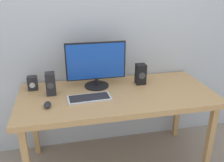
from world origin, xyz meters
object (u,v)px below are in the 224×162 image
(keyboard_primary, at_px, (89,98))
(audio_controller, at_px, (33,83))
(mouse, at_px, (47,105))
(speaker_left, at_px, (51,84))
(monitor, at_px, (96,64))
(desk, at_px, (117,99))
(speaker_right, at_px, (141,74))

(keyboard_primary, relative_size, audio_controller, 2.89)
(mouse, xyz_separation_m, speaker_left, (0.03, 0.24, 0.08))
(monitor, bearing_deg, desk, -50.53)
(audio_controller, bearing_deg, speaker_left, -39.77)
(keyboard_primary, distance_m, speaker_left, 0.37)
(audio_controller, bearing_deg, monitor, -4.13)
(audio_controller, bearing_deg, desk, -17.46)
(desk, bearing_deg, monitor, 129.47)
(speaker_right, height_order, audio_controller, speaker_right)
(audio_controller, bearing_deg, keyboard_primary, -31.91)
(keyboard_primary, distance_m, audio_controller, 0.58)
(mouse, height_order, speaker_right, speaker_right)
(desk, distance_m, mouse, 0.63)
(desk, xyz_separation_m, monitor, (-0.16, 0.19, 0.28))
(speaker_left, bearing_deg, keyboard_primary, -27.09)
(keyboard_primary, height_order, audio_controller, audio_controller)
(mouse, distance_m, speaker_right, 0.93)
(keyboard_primary, bearing_deg, speaker_left, 152.91)
(speaker_right, bearing_deg, audio_controller, 176.00)
(keyboard_primary, relative_size, speaker_left, 1.86)
(desk, relative_size, speaker_left, 8.62)
(desk, distance_m, monitor, 0.38)
(speaker_right, distance_m, speaker_left, 0.86)
(monitor, height_order, keyboard_primary, monitor)
(monitor, xyz_separation_m, keyboard_primary, (-0.10, -0.26, -0.21))
(mouse, xyz_separation_m, audio_controller, (-0.14, 0.38, 0.05))
(speaker_left, bearing_deg, mouse, -96.65)
(desk, height_order, keyboard_primary, keyboard_primary)
(keyboard_primary, bearing_deg, desk, 14.56)
(monitor, bearing_deg, speaker_left, -166.89)
(audio_controller, bearing_deg, speaker_right, -4.00)
(mouse, relative_size, speaker_left, 0.51)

